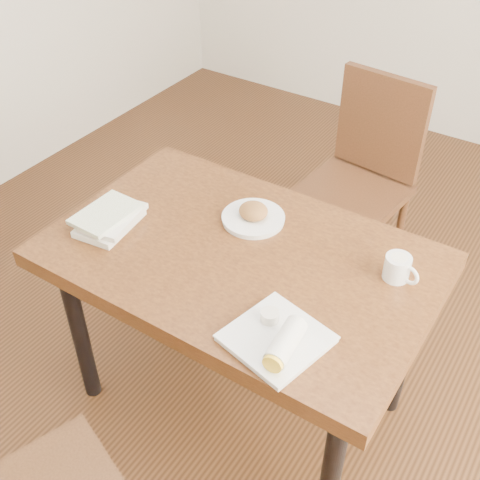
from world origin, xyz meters
The scene contains 7 objects.
ground centered at (0.00, 0.00, -0.01)m, with size 4.00×5.00×0.01m, color #472814.
table centered at (0.00, 0.00, 0.66)m, with size 1.21×0.78×0.75m.
chair_far centered at (0.02, 0.96, 0.55)m, with size 0.46×0.46×0.95m.
plate_scone centered at (-0.05, 0.16, 0.77)m, with size 0.21×0.21×0.07m.
coffee_mug centered at (0.46, 0.16, 0.79)m, with size 0.12×0.08×0.08m.
plate_burrito centered at (0.30, -0.27, 0.77)m, with size 0.29×0.29×0.08m.
book_stack centered at (-0.44, -0.12, 0.78)m, with size 0.19×0.24×0.06m.
Camera 1 is at (0.79, -1.21, 1.97)m, focal length 45.00 mm.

